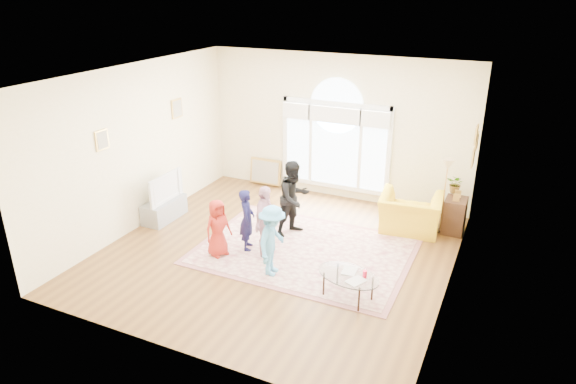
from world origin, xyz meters
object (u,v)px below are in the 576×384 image
at_px(tv_console, 164,210).
at_px(television, 162,187).
at_px(armchair, 410,213).
at_px(area_rug, 304,251).
at_px(coffee_table, 348,276).

distance_m(tv_console, television, 0.50).
bearing_deg(armchair, area_rug, 40.62).
xyz_separation_m(tv_console, coffee_table, (4.39, -1.16, 0.19)).
relative_size(television, armchair, 0.87).
bearing_deg(television, area_rug, -1.01).
bearing_deg(area_rug, armchair, 46.75).
bearing_deg(armchair, coffee_table, 76.80).
xyz_separation_m(area_rug, armchair, (1.55, 1.64, 0.37)).
relative_size(area_rug, tv_console, 3.60).
bearing_deg(television, tv_console, 180.00).
bearing_deg(television, coffee_table, -14.84).
bearing_deg(area_rug, tv_console, 178.99).
distance_m(television, armchair, 4.99).
bearing_deg(coffee_table, area_rug, 153.00).
relative_size(tv_console, armchair, 0.86).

